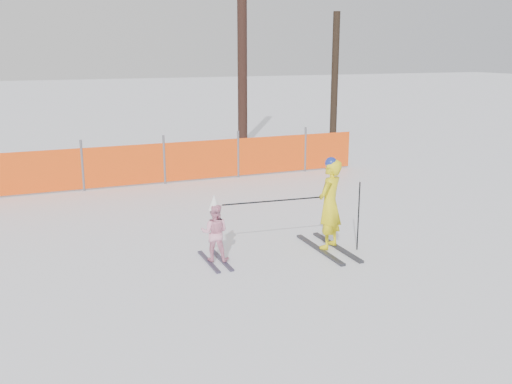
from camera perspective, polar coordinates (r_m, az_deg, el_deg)
ground at (r=9.49m, az=1.15°, el=-6.55°), size 120.00×120.00×0.00m
adult at (r=9.69m, az=7.38°, el=-1.26°), size 0.67×1.59×1.61m
child at (r=9.16m, az=-4.16°, el=-3.99°), size 0.56×1.02×1.12m
ski_poles at (r=9.48m, az=5.32°, el=-1.53°), size 2.33×0.39×1.20m
safety_fence at (r=14.32m, az=-18.37°, el=2.15°), size 15.43×0.06×1.25m
tree_trunks at (r=21.23m, az=2.15°, el=12.35°), size 4.49×1.12×5.75m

